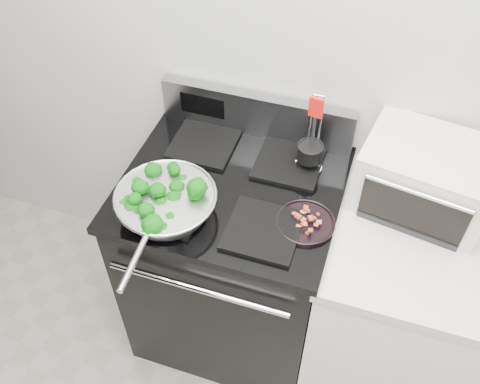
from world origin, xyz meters
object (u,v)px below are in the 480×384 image
at_px(gas_range, 233,259).
at_px(skillet, 166,202).
at_px(toaster_oven, 426,177).
at_px(bacon_plate, 306,220).
at_px(utensil_holder, 309,156).

height_order(gas_range, skillet, gas_range).
bearing_deg(skillet, toaster_oven, 19.72).
height_order(gas_range, bacon_plate, gas_range).
bearing_deg(utensil_holder, gas_range, -137.60).
bearing_deg(bacon_plate, skillet, -167.67).
relative_size(bacon_plate, utensil_holder, 0.61).
bearing_deg(gas_range, utensil_holder, 34.94).
distance_m(utensil_holder, toaster_oven, 0.41).
xyz_separation_m(gas_range, toaster_oven, (0.65, 0.15, 0.56)).
height_order(skillet, utensil_holder, utensil_holder).
xyz_separation_m(bacon_plate, utensil_holder, (-0.05, 0.27, 0.04)).
bearing_deg(utensil_holder, bacon_plate, -71.23).
bearing_deg(skillet, bacon_plate, 8.71).
height_order(gas_range, toaster_oven, toaster_oven).
xyz_separation_m(utensil_holder, toaster_oven, (0.41, -0.02, 0.03)).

